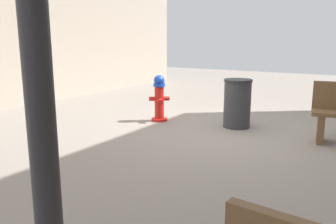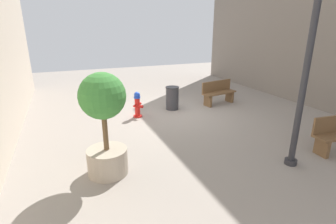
{
  "view_description": "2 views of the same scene",
  "coord_description": "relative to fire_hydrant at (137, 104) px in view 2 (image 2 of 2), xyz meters",
  "views": [
    {
      "loc": [
        -2.29,
        5.45,
        1.61
      ],
      "look_at": [
        0.72,
        0.72,
        0.43
      ],
      "focal_mm": 37.3,
      "sensor_mm": 36.0,
      "label": 1
    },
    {
      "loc": [
        3.84,
        8.31,
        3.11
      ],
      "look_at": [
        0.74,
        0.78,
        0.38
      ],
      "focal_mm": 27.73,
      "sensor_mm": 36.0,
      "label": 2
    }
  ],
  "objects": [
    {
      "name": "trash_bin",
      "position": [
        -1.49,
        -0.35,
        -0.01
      ],
      "size": [
        0.52,
        0.52,
        0.89
      ],
      "color": "#38383D",
      "rests_on": "ground_plane"
    },
    {
      "name": "bench_near",
      "position": [
        -3.55,
        -0.33,
        0.03
      ],
      "size": [
        1.58,
        0.72,
        0.95
      ],
      "color": "brown",
      "rests_on": "ground_plane"
    },
    {
      "name": "fire_hydrant",
      "position": [
        0.0,
        0.0,
        0.0
      ],
      "size": [
        0.37,
        0.37,
        0.92
      ],
      "color": "red",
      "rests_on": "ground_plane"
    },
    {
      "name": "street_lamp",
      "position": [
        -2.4,
        4.6,
        2.0
      ],
      "size": [
        0.36,
        0.36,
        3.97
      ],
      "color": "#2D2D33",
      "rests_on": "ground_plane"
    },
    {
      "name": "ground_plane",
      "position": [
        -1.5,
        0.2,
        -0.46
      ],
      "size": [
        23.4,
        23.4,
        0.0
      ],
      "primitive_type": "plane",
      "color": "gray"
    },
    {
      "name": "planter_tree",
      "position": [
        1.64,
        3.35,
        0.81
      ],
      "size": [
        0.96,
        0.96,
        2.24
      ],
      "color": "tan",
      "rests_on": "ground_plane"
    }
  ]
}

